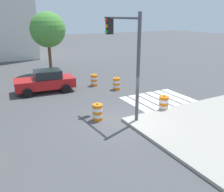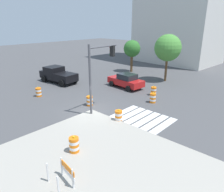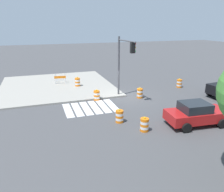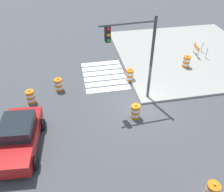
# 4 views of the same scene
# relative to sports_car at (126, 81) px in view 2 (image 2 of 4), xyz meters

# --- Properties ---
(ground_plane) EXTENTS (120.00, 120.00, 0.00)m
(ground_plane) POSITION_rel_sports_car_xyz_m (2.23, -7.31, -0.81)
(ground_plane) COLOR #474749
(sidewalk_corner) EXTENTS (12.00, 12.00, 0.15)m
(sidewalk_corner) POSITION_rel_sports_car_xyz_m (8.23, -13.31, -0.74)
(sidewalk_corner) COLOR #9E998E
(sidewalk_corner) RESTS_ON ground
(crosswalk_stripes) EXTENTS (4.35, 3.20, 0.02)m
(crosswalk_stripes) POSITION_rel_sports_car_xyz_m (6.23, -5.51, -0.80)
(crosswalk_stripes) COLOR silver
(crosswalk_stripes) RESTS_ON ground
(sports_car) EXTENTS (4.45, 2.44, 1.63)m
(sports_car) POSITION_rel_sports_car_xyz_m (0.00, 0.00, 0.00)
(sports_car) COLOR red
(sports_car) RESTS_ON ground
(pickup_truck) EXTENTS (5.31, 2.72, 1.92)m
(pickup_truck) POSITION_rel_sports_car_xyz_m (-7.74, -4.08, 0.16)
(pickup_truck) COLOR black
(pickup_truck) RESTS_ON ground
(traffic_barrel_near_corner) EXTENTS (0.56, 0.56, 1.02)m
(traffic_barrel_near_corner) POSITION_rel_sports_car_xyz_m (3.87, -0.24, -0.36)
(traffic_barrel_near_corner) COLOR orange
(traffic_barrel_near_corner) RESTS_ON ground
(traffic_barrel_crosswalk_end) EXTENTS (0.56, 0.56, 1.02)m
(traffic_barrel_crosswalk_end) POSITION_rel_sports_car_xyz_m (-4.54, -8.45, -0.36)
(traffic_barrel_crosswalk_end) COLOR orange
(traffic_barrel_crosswalk_end) RESTS_ON ground
(traffic_barrel_median_near) EXTENTS (0.56, 0.56, 1.02)m
(traffic_barrel_median_near) POSITION_rel_sports_car_xyz_m (1.15, -6.60, -0.36)
(traffic_barrel_median_near) COLOR orange
(traffic_barrel_median_near) RESTS_ON ground
(traffic_barrel_median_far) EXTENTS (0.56, 0.56, 1.02)m
(traffic_barrel_median_far) POSITION_rel_sports_car_xyz_m (4.93, -2.06, -0.36)
(traffic_barrel_median_far) COLOR orange
(traffic_barrel_median_far) RESTS_ON ground
(traffic_barrel_far_curb) EXTENTS (0.56, 0.56, 1.02)m
(traffic_barrel_far_curb) POSITION_rel_sports_car_xyz_m (5.21, -7.27, -0.36)
(traffic_barrel_far_curb) COLOR orange
(traffic_barrel_far_curb) RESTS_ON ground
(traffic_barrel_on_sidewalk) EXTENTS (0.56, 0.56, 1.02)m
(traffic_barrel_on_sidewalk) POSITION_rel_sports_car_xyz_m (6.09, -12.13, -0.21)
(traffic_barrel_on_sidewalk) COLOR orange
(traffic_barrel_on_sidewalk) RESTS_ON sidewalk_corner
(construction_barricade) EXTENTS (1.33, 0.94, 1.00)m
(construction_barricade) POSITION_rel_sports_car_xyz_m (7.75, -13.96, -0.09)
(construction_barricade) COLOR silver
(construction_barricade) RESTS_ON sidewalk_corner
(traffic_light_pole) EXTENTS (0.55, 3.29, 5.50)m
(traffic_light_pole) POSITION_rel_sports_car_xyz_m (2.75, -6.78, 3.10)
(traffic_light_pole) COLOR #4C4C51
(traffic_light_pole) RESTS_ON sidewalk_corner
(street_tree_streetside_near) EXTENTS (3.27, 3.27, 5.83)m
(street_tree_streetside_near) POSITION_rel_sports_car_xyz_m (1.92, 5.63, 3.36)
(street_tree_streetside_near) COLOR brown
(street_tree_streetside_near) RESTS_ON ground
(street_tree_streetside_mid) EXTENTS (2.47, 2.47, 4.70)m
(street_tree_streetside_mid) POSITION_rel_sports_car_xyz_m (-4.55, 6.91, 2.61)
(street_tree_streetside_mid) COLOR brown
(street_tree_streetside_mid) RESTS_ON ground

